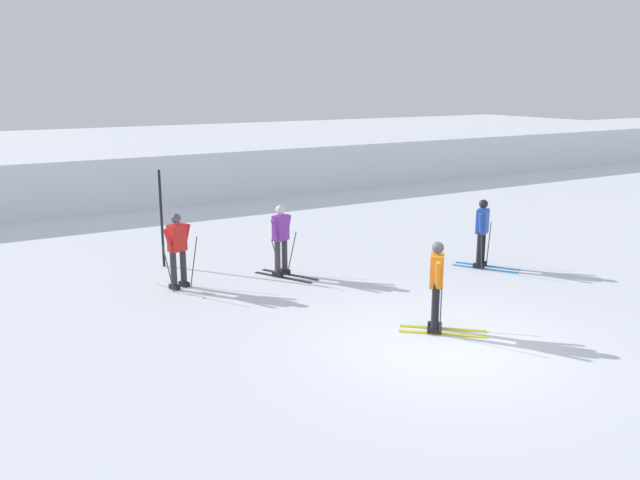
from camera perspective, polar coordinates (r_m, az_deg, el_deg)
ground_plane at (r=11.93m, az=10.64°, el=-9.04°), size 120.00×120.00×0.00m
far_snow_ridge at (r=28.01m, az=-15.23°, el=5.70°), size 80.00×6.93×1.90m
skier_purple at (r=15.67m, az=-3.35°, el=0.15°), size 1.04×1.60×1.71m
skier_orange at (r=12.33m, az=9.99°, el=-3.74°), size 1.44×1.34×1.71m
skier_red at (r=14.99m, az=-12.10°, el=-0.75°), size 0.96×1.62×1.71m
skier_blue at (r=16.84m, az=13.75°, el=0.72°), size 1.15×1.56×1.71m
trail_marker_pole at (r=16.83m, az=-13.43°, el=1.77°), size 0.06×0.06×2.42m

